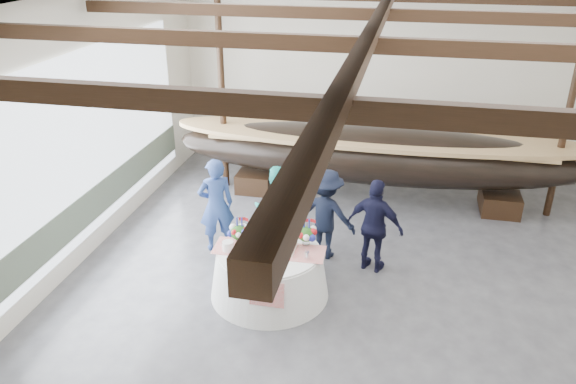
# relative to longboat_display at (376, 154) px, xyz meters

# --- Properties ---
(floor) EXTENTS (10.00, 12.00, 0.01)m
(floor) POSITION_rel_longboat_display_xyz_m (0.12, -4.00, -1.06)
(floor) COLOR #3D3D42
(floor) RESTS_ON ground
(wall_back) EXTENTS (10.00, 0.02, 4.50)m
(wall_back) POSITION_rel_longboat_display_xyz_m (0.12, 2.00, 1.19)
(wall_back) COLOR silver
(wall_back) RESTS_ON ground
(wall_left) EXTENTS (0.02, 12.00, 4.50)m
(wall_left) POSITION_rel_longboat_display_xyz_m (-4.88, -4.00, 1.19)
(wall_left) COLOR silver
(wall_left) RESTS_ON ground
(ceiling) EXTENTS (10.00, 12.00, 0.01)m
(ceiling) POSITION_rel_longboat_display_xyz_m (0.12, -4.00, 3.44)
(ceiling) COLOR white
(ceiling) RESTS_ON wall_back
(pavilion_structure) EXTENTS (9.80, 11.76, 4.50)m
(pavilion_structure) POSITION_rel_longboat_display_xyz_m (0.12, -3.29, 2.94)
(pavilion_structure) COLOR black
(pavilion_structure) RESTS_ON ground
(open_bay) EXTENTS (0.03, 7.00, 3.20)m
(open_bay) POSITION_rel_longboat_display_xyz_m (-4.83, -3.00, 0.77)
(open_bay) COLOR silver
(open_bay) RESTS_ON ground
(longboat_display) EXTENTS (8.84, 1.77, 1.66)m
(longboat_display) POSITION_rel_longboat_display_xyz_m (0.00, 0.00, 0.00)
(longboat_display) COLOR black
(longboat_display) RESTS_ON ground
(banquet_table) EXTENTS (1.91, 1.91, 0.82)m
(banquet_table) POSITION_rel_longboat_display_xyz_m (-1.36, -3.95, -0.65)
(banquet_table) COLOR silver
(banquet_table) RESTS_ON ground
(tabletop_items) EXTENTS (1.79, 0.97, 0.40)m
(tabletop_items) POSITION_rel_longboat_display_xyz_m (-1.39, -3.82, -0.09)
(tabletop_items) COLOR red
(tabletop_items) RESTS_ON banquet_table
(guest_woman_blue) EXTENTS (0.78, 0.70, 1.78)m
(guest_woman_blue) POSITION_rel_longboat_display_xyz_m (-2.65, -2.75, -0.17)
(guest_woman_blue) COLOR navy
(guest_woman_blue) RESTS_ON ground
(guest_woman_teal) EXTENTS (0.88, 0.72, 1.69)m
(guest_woman_teal) POSITION_rel_longboat_display_xyz_m (-1.55, -2.61, -0.21)
(guest_woman_teal) COLOR #22B1A3
(guest_woman_teal) RESTS_ON ground
(guest_man_left) EXTENTS (1.18, 0.81, 1.68)m
(guest_man_left) POSITION_rel_longboat_display_xyz_m (-0.67, -2.58, -0.22)
(guest_man_left) COLOR black
(guest_man_left) RESTS_ON ground
(guest_man_right) EXTENTS (1.07, 0.70, 1.69)m
(guest_man_right) POSITION_rel_longboat_display_xyz_m (0.22, -2.86, -0.21)
(guest_man_right) COLOR black
(guest_man_right) RESTS_ON ground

